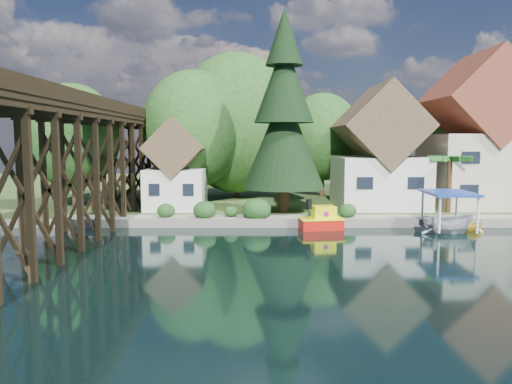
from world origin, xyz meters
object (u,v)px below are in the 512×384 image
house_center (477,141)px  boat_white_a (441,227)px  boat_canopy (448,215)px  shed (176,171)px  palm_tree (450,160)px  conifer (284,116)px  tugboat (322,220)px  boat_yellow (471,223)px  trestle_bridge (80,157)px  house_left (379,155)px

house_center → boat_white_a: size_ratio=3.80×
boat_white_a → boat_canopy: 1.00m
shed → boat_white_a: size_ratio=2.15×
house_center → shed: (-27.00, -2.00, -2.59)m
palm_tree → shed: bearing=174.4°
palm_tree → boat_white_a: size_ratio=1.36×
shed → boat_canopy: 22.36m
conifer → tugboat: conifer is taller
house_center → shed: bearing=-175.8°
house_center → tugboat: size_ratio=4.15×
house_center → conifer: bearing=-166.6°
conifer → boat_yellow: (13.16, -5.73, -7.88)m
shed → conifer: conifer is taller
trestle_bridge → conifer: bearing=26.4°
palm_tree → tugboat: (-11.20, -5.07, -4.15)m
shed → boat_white_a: (20.02, -8.53, -3.45)m
shed → palm_tree: size_ratio=1.58×
conifer → palm_tree: conifer is taller
boat_white_a → boat_yellow: bearing=-56.5°
house_center → boat_yellow: size_ratio=6.28×
conifer → boat_canopy: (11.30, -6.22, -7.23)m
trestle_bridge → boat_yellow: 27.84m
house_center → conifer: size_ratio=0.84×
house_left → palm_tree: (4.93, -3.77, -0.31)m
tugboat → boat_canopy: size_ratio=0.73×
trestle_bridge → tugboat: trestle_bridge is taller
house_left → boat_canopy: 11.00m
conifer → palm_tree: bearing=-0.1°
shed → boat_canopy: bearing=-22.4°
tugboat → boat_yellow: size_ratio=1.51×
trestle_bridge → house_left: size_ratio=4.01×
house_left → boat_white_a: size_ratio=3.01×
trestle_bridge → boat_white_a: bearing=1.8°
conifer → boat_canopy: bearing=-28.8°
tugboat → palm_tree: bearing=24.3°
house_left → boat_white_a: bearing=-78.6°
boat_white_a → boat_yellow: (2.38, 0.56, 0.20)m
shed → tugboat: bearing=-32.0°
shed → palm_tree: 23.07m
house_center → boat_yellow: bearing=-114.8°
trestle_bridge → palm_tree: (27.93, 7.06, -0.52)m
boat_canopy → conifer: bearing=151.2°
trestle_bridge → tugboat: bearing=6.8°
shed → palm_tree: bearing=-5.6°
house_center → conifer: 18.38m
shed → tugboat: shed is taller
conifer → boat_canopy: 14.79m
shed → boat_white_a: 22.03m
palm_tree → boat_yellow: (-0.54, -5.70, -4.25)m
house_center → boat_canopy: bearing=-121.7°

